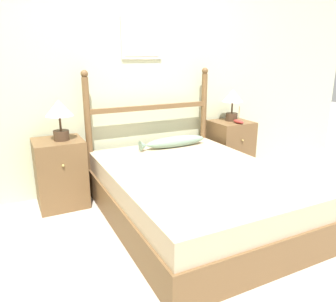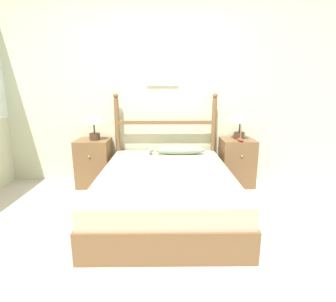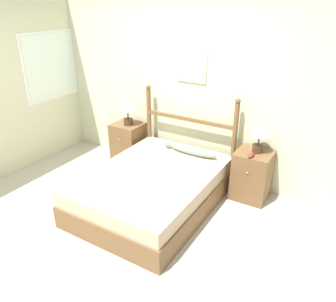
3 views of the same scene
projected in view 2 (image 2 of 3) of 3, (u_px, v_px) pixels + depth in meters
ground_plane at (148, 242)px, 2.33m from camera, size 16.00×16.00×0.00m
wall_back at (154, 93)px, 3.71m from camera, size 6.40×0.08×2.55m
bed at (166, 191)px, 2.90m from camera, size 1.42×1.94×0.47m
headboard at (166, 135)px, 3.70m from camera, size 1.43×0.07×1.28m
nightstand_left at (94, 163)px, 3.66m from camera, size 0.45×0.45×0.65m
nightstand_right at (237, 162)px, 3.68m from camera, size 0.45×0.45×0.65m
table_lamp_left at (94, 121)px, 3.50m from camera, size 0.25×0.25×0.37m
table_lamp_right at (240, 120)px, 3.58m from camera, size 0.25×0.25×0.37m
model_boat at (240, 139)px, 3.47m from camera, size 0.07×0.17×0.20m
fish_pillow at (178, 150)px, 3.52m from camera, size 0.75×0.13×0.12m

